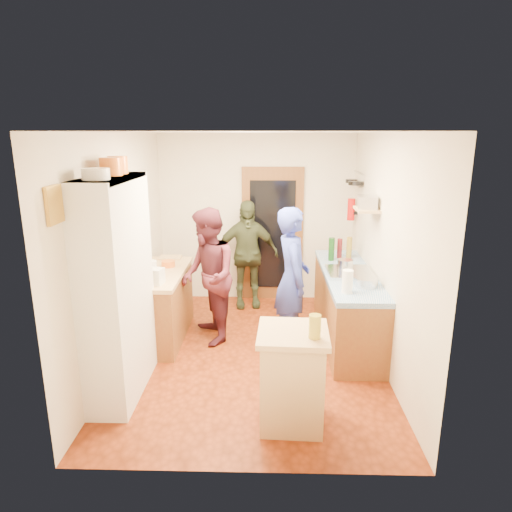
{
  "coord_description": "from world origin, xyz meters",
  "views": [
    {
      "loc": [
        0.18,
        -5.02,
        2.58
      ],
      "look_at": [
        0.04,
        0.15,
        1.19
      ],
      "focal_mm": 32.0,
      "sensor_mm": 36.0,
      "label": 1
    }
  ],
  "objects_px": {
    "hutch_body": "(118,289)",
    "right_counter_base": "(346,307)",
    "person_back": "(247,254)",
    "person_hob": "(295,279)",
    "island_base": "(292,380)",
    "person_left": "(210,275)"
  },
  "relations": [
    {
      "from": "island_base",
      "to": "person_left",
      "type": "height_order",
      "value": "person_left"
    },
    {
      "from": "person_hob",
      "to": "hutch_body",
      "type": "bearing_deg",
      "value": 112.45
    },
    {
      "from": "island_base",
      "to": "person_left",
      "type": "bearing_deg",
      "value": 118.58
    },
    {
      "from": "right_counter_base",
      "to": "person_left",
      "type": "bearing_deg",
      "value": -177.61
    },
    {
      "from": "right_counter_base",
      "to": "person_hob",
      "type": "bearing_deg",
      "value": -159.41
    },
    {
      "from": "person_back",
      "to": "island_base",
      "type": "bearing_deg",
      "value": -87.4
    },
    {
      "from": "island_base",
      "to": "person_left",
      "type": "relative_size",
      "value": 0.5
    },
    {
      "from": "person_left",
      "to": "island_base",
      "type": "bearing_deg",
      "value": 11.01
    },
    {
      "from": "person_hob",
      "to": "person_left",
      "type": "distance_m",
      "value": 1.08
    },
    {
      "from": "hutch_body",
      "to": "right_counter_base",
      "type": "height_order",
      "value": "hutch_body"
    },
    {
      "from": "person_left",
      "to": "person_back",
      "type": "bearing_deg",
      "value": 143.1
    },
    {
      "from": "island_base",
      "to": "person_back",
      "type": "height_order",
      "value": "person_back"
    },
    {
      "from": "person_hob",
      "to": "person_left",
      "type": "xyz_separation_m",
      "value": [
        -1.07,
        0.18,
        -0.02
      ]
    },
    {
      "from": "right_counter_base",
      "to": "hutch_body",
      "type": "bearing_deg",
      "value": -152.53
    },
    {
      "from": "right_counter_base",
      "to": "person_hob",
      "type": "distance_m",
      "value": 0.86
    },
    {
      "from": "island_base",
      "to": "person_left",
      "type": "xyz_separation_m",
      "value": [
        -0.96,
        1.76,
        0.43
      ]
    },
    {
      "from": "right_counter_base",
      "to": "island_base",
      "type": "bearing_deg",
      "value": -113.37
    },
    {
      "from": "island_base",
      "to": "person_left",
      "type": "distance_m",
      "value": 2.05
    },
    {
      "from": "right_counter_base",
      "to": "person_back",
      "type": "height_order",
      "value": "person_back"
    },
    {
      "from": "right_counter_base",
      "to": "person_left",
      "type": "height_order",
      "value": "person_left"
    },
    {
      "from": "hutch_body",
      "to": "right_counter_base",
      "type": "bearing_deg",
      "value": 27.47
    },
    {
      "from": "hutch_body",
      "to": "person_back",
      "type": "relative_size",
      "value": 1.34
    }
  ]
}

